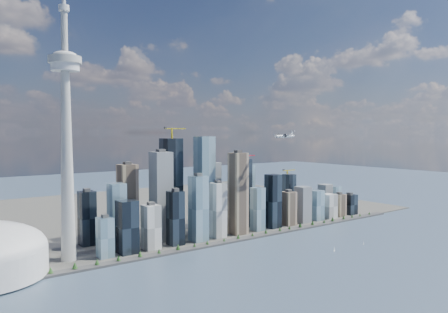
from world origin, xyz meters
TOP-DOWN VIEW (x-y plane):
  - ground at (0.00, 0.00)m, footprint 4000.00×4000.00m
  - seawall at (0.00, 250.00)m, footprint 1100.00×22.00m
  - land at (0.00, 700.00)m, footprint 1400.00×900.00m
  - shoreline_trees at (0.00, 250.00)m, footprint 960.53×7.20m
  - skyscraper_cluster at (59.62, 336.82)m, footprint 736.00×142.00m
  - needle_tower at (-300.00, 310.00)m, footprint 56.00×56.00m
  - airplane at (135.59, 214.09)m, footprint 62.23×54.96m
  - sailboat_west at (223.62, 72.10)m, footprint 5.87×3.59m
  - sailboat_east at (133.78, 74.12)m, footprint 7.56×4.68m

SIDE VIEW (x-z plane):
  - ground at x=0.00m, z-range 0.00..0.00m
  - land at x=0.00m, z-range 0.00..3.00m
  - seawall at x=0.00m, z-range 0.00..4.00m
  - sailboat_west at x=223.62m, z-range -1.50..6.88m
  - sailboat_east at x=133.78m, z-range -1.94..8.88m
  - shoreline_trees at x=0.00m, z-range 4.38..13.18m
  - skyscraper_cluster at x=59.62m, z-range -45.80..193.53m
  - airplane at x=135.59m, z-range 214.52..229.71m
  - needle_tower at x=-300.00m, z-range -39.41..511.09m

